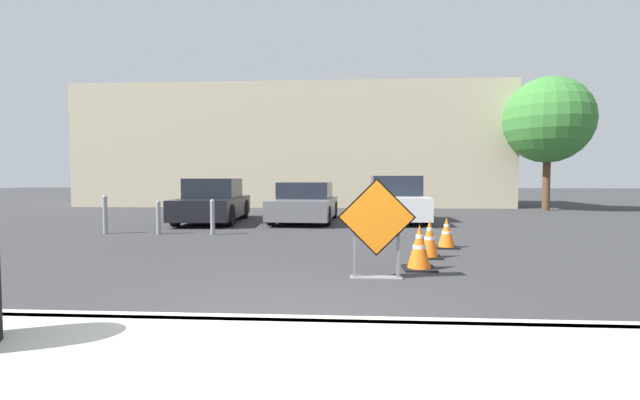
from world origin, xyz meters
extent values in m
plane|color=#333335|center=(0.00, 10.00, 0.00)|extent=(96.00, 96.00, 0.00)
cube|color=#ADAAA3|center=(0.00, -1.28, 0.07)|extent=(30.15, 2.56, 0.14)
cube|color=#ADAAA3|center=(0.00, 0.00, 0.07)|extent=(30.15, 0.20, 0.14)
cube|color=black|center=(1.05, 2.20, 0.89)|extent=(1.12, 0.03, 1.12)
cube|color=orange|center=(1.05, 2.18, 0.89)|extent=(1.05, 0.03, 1.05)
cube|color=slate|center=(1.05, 2.24, 0.01)|extent=(0.75, 0.20, 0.02)
cube|color=slate|center=(0.74, 2.24, 0.45)|extent=(0.04, 0.04, 0.89)
cube|color=slate|center=(1.37, 2.24, 0.45)|extent=(0.04, 0.04, 0.89)
cube|color=black|center=(1.78, 2.90, 0.01)|extent=(0.51, 0.51, 0.03)
cone|color=orange|center=(1.78, 2.90, 0.37)|extent=(0.38, 0.38, 0.69)
cylinder|color=white|center=(1.78, 2.90, 0.52)|extent=(0.12, 0.12, 0.06)
cylinder|color=white|center=(1.78, 2.90, 0.36)|extent=(0.21, 0.21, 0.06)
cube|color=black|center=(2.14, 3.92, 0.01)|extent=(0.44, 0.44, 0.03)
cone|color=orange|center=(2.14, 3.92, 0.37)|extent=(0.32, 0.32, 0.68)
cylinder|color=white|center=(2.14, 3.92, 0.52)|extent=(0.10, 0.10, 0.06)
cylinder|color=white|center=(2.14, 3.92, 0.36)|extent=(0.18, 0.18, 0.06)
cube|color=black|center=(2.71, 5.05, 0.01)|extent=(0.47, 0.47, 0.03)
cone|color=orange|center=(2.71, 5.05, 0.33)|extent=(0.34, 0.34, 0.61)
cylinder|color=white|center=(2.71, 5.05, 0.47)|extent=(0.11, 0.11, 0.05)
cylinder|color=white|center=(2.71, 5.05, 0.32)|extent=(0.19, 0.19, 0.05)
cube|color=black|center=(-3.77, 9.92, 0.50)|extent=(2.05, 4.25, 0.63)
cube|color=#1E232D|center=(-3.78, 10.03, 1.12)|extent=(1.69, 2.00, 0.63)
cylinder|color=black|center=(-2.86, 8.69, 0.33)|extent=(0.24, 0.67, 0.66)
cylinder|color=black|center=(-4.51, 8.59, 0.33)|extent=(0.24, 0.67, 0.66)
cylinder|color=black|center=(-3.03, 11.26, 0.33)|extent=(0.24, 0.67, 0.66)
cylinder|color=black|center=(-4.67, 11.15, 0.33)|extent=(0.24, 0.67, 0.66)
cube|color=slate|center=(-0.74, 10.25, 0.47)|extent=(2.08, 4.15, 0.61)
cube|color=#1E232D|center=(-0.74, 10.35, 1.04)|extent=(1.74, 1.95, 0.53)
cylinder|color=black|center=(0.05, 8.95, 0.31)|extent=(0.23, 0.62, 0.61)
cylinder|color=black|center=(-1.67, 9.04, 0.31)|extent=(0.23, 0.62, 0.61)
cylinder|color=black|center=(0.18, 11.46, 0.31)|extent=(0.23, 0.62, 0.61)
cylinder|color=black|center=(-1.53, 11.55, 0.31)|extent=(0.23, 0.62, 0.61)
cube|color=silver|center=(2.29, 10.56, 0.52)|extent=(1.85, 4.13, 0.70)
cube|color=#1E232D|center=(2.29, 10.67, 1.19)|extent=(1.60, 1.91, 0.66)
cylinder|color=black|center=(3.09, 9.28, 0.30)|extent=(0.21, 0.61, 0.61)
cylinder|color=black|center=(1.44, 9.31, 0.30)|extent=(0.21, 0.61, 0.61)
cylinder|color=black|center=(3.13, 11.82, 0.30)|extent=(0.21, 0.61, 0.61)
cylinder|color=black|center=(1.49, 11.85, 0.30)|extent=(0.21, 0.61, 0.61)
cylinder|color=gray|center=(-2.80, 6.81, 0.43)|extent=(0.11, 0.11, 0.85)
sphere|color=gray|center=(-2.80, 6.81, 0.85)|extent=(0.12, 0.12, 0.12)
cylinder|color=gray|center=(-4.23, 6.81, 0.41)|extent=(0.11, 0.11, 0.81)
sphere|color=gray|center=(-4.23, 6.81, 0.81)|extent=(0.12, 0.12, 0.12)
cylinder|color=gray|center=(-5.65, 6.81, 0.48)|extent=(0.11, 0.11, 0.95)
sphere|color=gray|center=(-5.65, 6.81, 0.95)|extent=(0.12, 0.12, 0.12)
cube|color=beige|center=(-2.21, 19.14, 3.06)|extent=(21.83, 5.00, 6.12)
cylinder|color=#513823|center=(9.59, 15.81, 1.30)|extent=(0.32, 0.32, 2.61)
sphere|color=#387A33|center=(9.59, 15.81, 4.04)|extent=(3.80, 3.80, 3.80)
camera|label=1|loc=(0.61, -3.93, 1.46)|focal=24.00mm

